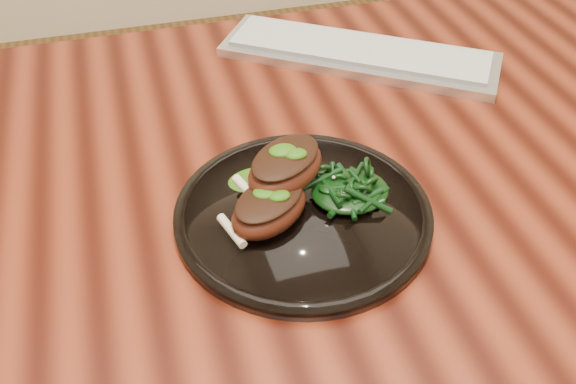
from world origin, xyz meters
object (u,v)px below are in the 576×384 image
object	(u,v)px
lamb_chop_front	(269,207)
greens_heap	(350,187)
desk	(311,200)
keyboard	(359,53)
plate	(303,214)

from	to	relation	value
lamb_chop_front	greens_heap	xyz separation A→B (m)	(0.10, 0.02, -0.01)
desk	keyboard	distance (m)	0.27
plate	desk	bearing A→B (deg)	67.48
greens_heap	keyboard	distance (m)	0.35
desk	greens_heap	size ratio (longest dim) A/B	17.92
greens_heap	keyboard	xyz separation A→B (m)	(0.13, 0.33, -0.02)
desk	lamb_chop_front	bearing A→B (deg)	-125.20
lamb_chop_front	plate	bearing A→B (deg)	14.08
greens_heap	keyboard	size ratio (longest dim) A/B	0.21
plate	greens_heap	xyz separation A→B (m)	(0.06, 0.01, 0.02)
plate	greens_heap	world-z (taller)	greens_heap
desk	lamb_chop_front	distance (m)	0.20
greens_heap	keyboard	world-z (taller)	greens_heap
greens_heap	plate	bearing A→B (deg)	-174.81
plate	keyboard	distance (m)	0.38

